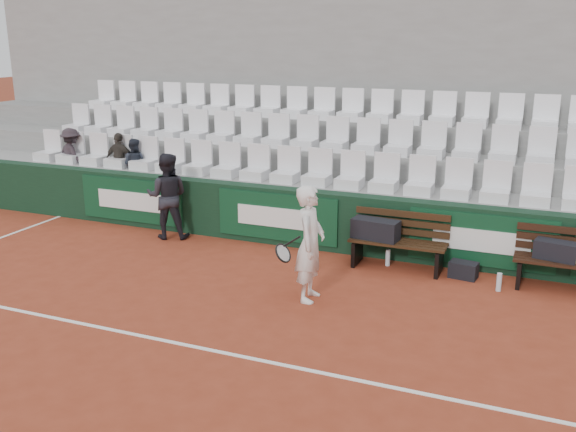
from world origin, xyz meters
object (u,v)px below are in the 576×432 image
object	(u,v)px
bench_left	(397,255)
water_bottle_near	(388,258)
bench_right	(568,276)
tennis_player	(310,244)
spectator_c	(133,142)
water_bottle_far	(499,282)
sports_bag_ground	(463,270)
spectator_a	(70,134)
ball_kid	(167,196)
spectator_b	(119,138)
sports_bag_right	(556,250)
sports_bag_left	(376,229)

from	to	relation	value
bench_left	water_bottle_near	xyz separation A→B (m)	(-0.17, 0.08, -0.09)
bench_right	water_bottle_near	distance (m)	2.63
tennis_player	spectator_c	xyz separation A→B (m)	(-4.71, 2.64, 0.71)
water_bottle_far	sports_bag_ground	bearing A→B (deg)	148.33
water_bottle_near	spectator_a	bearing A→B (deg)	172.52
ball_kid	spectator_b	world-z (taller)	spectator_b
water_bottle_near	tennis_player	size ratio (longest dim) A/B	0.16
bench_left	spectator_b	xyz separation A→B (m)	(-5.90, 0.99, 1.34)
bench_right	sports_bag_ground	distance (m)	1.44
water_bottle_near	spectator_b	xyz separation A→B (m)	(-5.73, 0.91, 1.43)
bench_right	water_bottle_near	world-z (taller)	bench_right
sports_bag_right	spectator_b	size ratio (longest dim) A/B	0.51
water_bottle_far	bench_left	bearing A→B (deg)	167.48
tennis_player	spectator_b	distance (m)	5.74
water_bottle_far	ball_kid	size ratio (longest dim) A/B	0.17
sports_bag_left	tennis_player	world-z (taller)	tennis_player
water_bottle_far	tennis_player	size ratio (longest dim) A/B	0.16
spectator_b	spectator_a	bearing A→B (deg)	-3.83
sports_bag_right	sports_bag_ground	size ratio (longest dim) A/B	1.41
water_bottle_near	water_bottle_far	world-z (taller)	same
bench_left	sports_bag_ground	size ratio (longest dim) A/B	3.65
water_bottle_far	ball_kid	distance (m)	5.79
sports_bag_ground	spectator_a	xyz separation A→B (m)	(-8.12, 1.00, 1.45)
water_bottle_far	spectator_c	distance (m)	7.38
sports_bag_right	spectator_a	world-z (taller)	spectator_a
ball_kid	spectator_b	size ratio (longest dim) A/B	1.38
bench_left	tennis_player	size ratio (longest dim) A/B	0.93
water_bottle_far	tennis_player	xyz separation A→B (m)	(-2.41, -1.30, 0.67)
spectator_b	bench_right	bearing A→B (deg)	169.60
bench_left	ball_kid	distance (m)	4.22
bench_right	ball_kid	distance (m)	6.67
sports_bag_left	spectator_c	world-z (taller)	spectator_c
water_bottle_far	tennis_player	world-z (taller)	tennis_player
sports_bag_left	spectator_b	world-z (taller)	spectator_b
ball_kid	spectator_c	size ratio (longest dim) A/B	1.50
sports_bag_left	sports_bag_ground	xyz separation A→B (m)	(1.38, -0.00, -0.48)
sports_bag_left	sports_bag_ground	distance (m)	1.46
bench_right	water_bottle_far	xyz separation A→B (m)	(-0.90, -0.37, -0.09)
tennis_player	sports_bag_left	bearing A→B (deg)	73.40
tennis_player	spectator_c	world-z (taller)	spectator_c
water_bottle_far	sports_bag_left	bearing A→B (deg)	170.08
bench_left	ball_kid	size ratio (longest dim) A/B	0.97
bench_right	water_bottle_far	world-z (taller)	bench_right
bench_right	sports_bag_right	distance (m)	0.41
spectator_c	spectator_a	bearing A→B (deg)	-12.50
water_bottle_near	sports_bag_right	bearing A→B (deg)	-0.89
sports_bag_right	water_bottle_near	xyz separation A→B (m)	(-2.43, 0.04, -0.45)
sports_bag_left	sports_bag_ground	world-z (taller)	sports_bag_left
bench_left	ball_kid	xyz separation A→B (m)	(-4.19, 0.01, 0.55)
water_bottle_near	tennis_player	distance (m)	1.97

